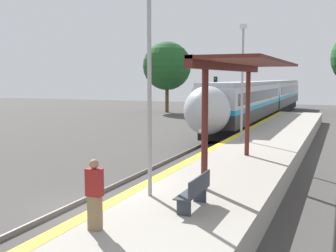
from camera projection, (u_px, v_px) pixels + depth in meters
name	position (u px, v px, depth m)	size (l,w,h in m)	color
ground_plane	(91.00, 210.00, 13.80)	(120.00, 120.00, 0.00)	#423F3D
rail_left	(72.00, 205.00, 14.07)	(0.08, 90.00, 0.15)	slate
rail_right	(110.00, 210.00, 13.52)	(0.08, 90.00, 0.15)	slate
train	(263.00, 98.00, 42.25)	(2.87, 40.69, 4.00)	black
platform_right	(194.00, 209.00, 12.37)	(4.10, 64.00, 0.93)	#9E998E
platform_bench	(195.00, 191.00, 10.90)	(0.44, 1.66, 0.89)	#2D333D
person_waiting	(95.00, 194.00, 9.33)	(0.36, 0.22, 1.61)	#7F6647
railway_signal	(215.00, 97.00, 35.61)	(0.28, 0.28, 4.42)	#59595E
lamppost_near	(149.00, 74.00, 11.80)	(0.36, 0.20, 6.22)	#9E9EA3
lamppost_mid	(242.00, 76.00, 22.53)	(0.36, 0.20, 6.22)	#9E9EA3
station_canopy	(246.00, 69.00, 15.09)	(2.02, 9.10, 4.00)	#511E19
background_tree_left	(167.00, 66.00, 52.35)	(6.02, 6.02, 8.81)	brown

